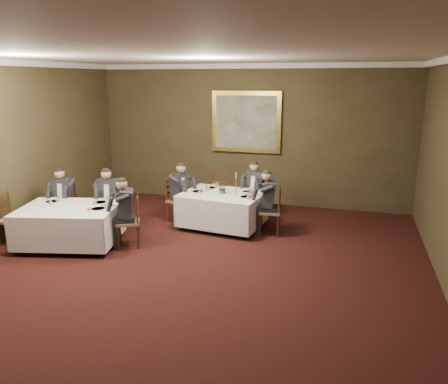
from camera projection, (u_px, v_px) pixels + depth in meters
The scene contains 25 objects.
ground at pixel (174, 285), 6.84m from camera, with size 10.00×10.00×0.00m, color black.
ceiling at pixel (167, 51), 5.96m from camera, with size 8.00×10.00×0.10m, color silver.
back_wall at pixel (250, 135), 11.04m from camera, with size 8.00×0.10×3.50m, color #372E1B.
crown_molding at pixel (167, 56), 5.97m from camera, with size 8.00×10.00×0.12m.
table_main at pixel (222, 207), 9.41m from camera, with size 1.84×1.49×0.67m.
table_second at pixel (70, 223), 8.40m from camera, with size 2.09×1.77×0.67m.
chair_main_backleft at pixel (219, 202), 10.41m from camera, with size 0.48×0.46×1.00m.
chair_main_backright at pixel (256, 207), 10.06m from camera, with size 0.55×0.53×1.00m.
diner_main_backright at pixel (256, 197), 9.99m from camera, with size 0.53×0.58×1.35m.
chair_main_endleft at pixel (179, 209), 9.86m from camera, with size 0.52×0.54×1.00m.
diner_main_endleft at pixel (179, 199), 9.80m from camera, with size 0.57×0.51×1.35m.
chair_main_endright at pixel (270, 221), 9.04m from camera, with size 0.47×0.49×1.00m.
diner_main_endright at pixel (270, 210), 8.99m from camera, with size 0.53×0.46×1.35m.
chair_sec_backleft at pixel (65, 216), 9.37m from camera, with size 0.52×0.51×1.00m.
diner_sec_backleft at pixel (64, 206), 9.31m from camera, with size 0.50×0.56×1.35m.
chair_sec_backright at pixel (110, 217), 9.32m from camera, with size 0.55×0.53×1.00m.
diner_sec_backright at pixel (109, 206), 9.25m from camera, with size 0.53×0.58×1.35m.
chair_sec_endright at pixel (129, 232), 8.38m from camera, with size 0.57×0.58×1.00m.
diner_sec_endright at pixel (128, 221), 8.32m from camera, with size 0.60×0.57×1.35m.
chair_sec_endleft at pixel (13, 230), 8.51m from camera, with size 0.42×0.44×1.00m.
centerpiece at pixel (223, 187), 9.28m from camera, with size 0.24×0.20×0.26m, color #2D5926.
candlestick at pixel (236, 186), 9.18m from camera, with size 0.07×0.07×0.50m.
place_setting_table_main at pixel (213, 186), 9.83m from camera, with size 0.33×0.31×0.14m.
place_setting_table_second at pixel (55, 200), 8.72m from camera, with size 0.33×0.31×0.14m.
painting at pixel (246, 122), 10.91m from camera, with size 1.76×0.09×1.52m.
Camera 1 is at (2.53, -5.77, 3.14)m, focal length 35.00 mm.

